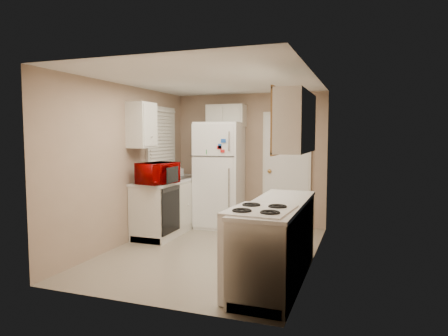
% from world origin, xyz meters
% --- Properties ---
extents(floor, '(3.80, 3.80, 0.00)m').
position_xyz_m(floor, '(0.00, 0.00, 0.00)').
color(floor, '#AA9D8A').
rests_on(floor, ground).
extents(ceiling, '(3.80, 3.80, 0.00)m').
position_xyz_m(ceiling, '(0.00, 0.00, 2.40)').
color(ceiling, white).
rests_on(ceiling, floor).
extents(wall_left, '(3.80, 3.80, 0.00)m').
position_xyz_m(wall_left, '(-1.40, 0.00, 1.20)').
color(wall_left, tan).
rests_on(wall_left, floor).
extents(wall_right, '(3.80, 3.80, 0.00)m').
position_xyz_m(wall_right, '(1.40, 0.00, 1.20)').
color(wall_right, tan).
rests_on(wall_right, floor).
extents(wall_back, '(2.80, 2.80, 0.00)m').
position_xyz_m(wall_back, '(0.00, 1.90, 1.20)').
color(wall_back, tan).
rests_on(wall_back, floor).
extents(wall_front, '(2.80, 2.80, 0.00)m').
position_xyz_m(wall_front, '(0.00, -1.90, 1.20)').
color(wall_front, tan).
rests_on(wall_front, floor).
extents(left_counter, '(0.60, 1.80, 0.90)m').
position_xyz_m(left_counter, '(-1.10, 0.90, 0.45)').
color(left_counter, silver).
rests_on(left_counter, floor).
extents(dishwasher, '(0.03, 0.58, 0.72)m').
position_xyz_m(dishwasher, '(-0.81, 0.30, 0.49)').
color(dishwasher, black).
rests_on(dishwasher, floor).
extents(sink, '(0.54, 0.74, 0.16)m').
position_xyz_m(sink, '(-1.10, 1.05, 0.86)').
color(sink, gray).
rests_on(sink, left_counter).
extents(microwave, '(0.66, 0.47, 0.39)m').
position_xyz_m(microwave, '(-0.98, 0.22, 1.05)').
color(microwave, '#830000').
rests_on(microwave, left_counter).
extents(soap_bottle, '(0.12, 0.12, 0.22)m').
position_xyz_m(soap_bottle, '(-1.15, 1.34, 1.00)').
color(soap_bottle, silver).
rests_on(soap_bottle, left_counter).
extents(window_blinds, '(0.10, 0.98, 1.08)m').
position_xyz_m(window_blinds, '(-1.36, 1.05, 1.60)').
color(window_blinds, silver).
rests_on(window_blinds, wall_left).
extents(upper_cabinet_left, '(0.30, 0.45, 0.70)m').
position_xyz_m(upper_cabinet_left, '(-1.25, 0.22, 1.80)').
color(upper_cabinet_left, silver).
rests_on(upper_cabinet_left, wall_left).
extents(refrigerator, '(0.82, 0.80, 1.87)m').
position_xyz_m(refrigerator, '(-0.43, 1.49, 0.94)').
color(refrigerator, white).
rests_on(refrigerator, floor).
extents(cabinet_over_fridge, '(0.70, 0.30, 0.40)m').
position_xyz_m(cabinet_over_fridge, '(-0.40, 1.75, 2.00)').
color(cabinet_over_fridge, silver).
rests_on(cabinet_over_fridge, wall_back).
extents(interior_door, '(0.86, 0.06, 2.08)m').
position_xyz_m(interior_door, '(0.70, 1.86, 1.02)').
color(interior_door, white).
rests_on(interior_door, floor).
extents(right_counter, '(0.60, 2.00, 0.90)m').
position_xyz_m(right_counter, '(1.10, -0.80, 0.45)').
color(right_counter, silver).
rests_on(right_counter, floor).
extents(stove, '(0.66, 0.79, 0.91)m').
position_xyz_m(stove, '(1.04, -1.35, 0.46)').
color(stove, white).
rests_on(stove, floor).
extents(upper_cabinet_right, '(0.30, 1.20, 0.70)m').
position_xyz_m(upper_cabinet_right, '(1.25, -0.50, 1.80)').
color(upper_cabinet_right, silver).
rests_on(upper_cabinet_right, wall_right).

